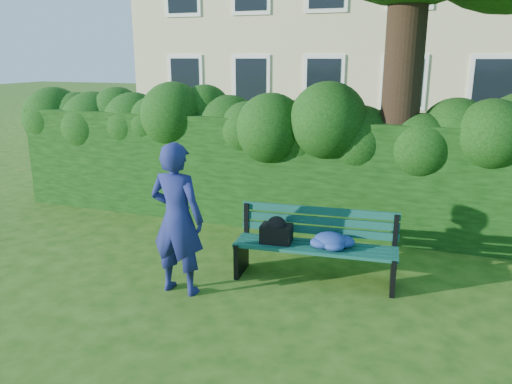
% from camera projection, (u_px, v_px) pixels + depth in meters
% --- Properties ---
extents(ground, '(80.00, 80.00, 0.00)m').
position_uv_depth(ground, '(240.00, 273.00, 6.54)').
color(ground, '#224A10').
rests_on(ground, ground).
extents(hedge, '(10.00, 1.00, 1.80)m').
position_uv_depth(hedge, '(289.00, 171.00, 8.29)').
color(hedge, black).
rests_on(hedge, ground).
extents(park_bench, '(2.06, 0.73, 0.89)m').
position_uv_depth(park_bench, '(313.00, 242.00, 6.25)').
color(park_bench, '#0E4738').
rests_on(park_bench, ground).
extents(man_reading, '(0.68, 0.46, 1.83)m').
position_uv_depth(man_reading, '(177.00, 219.00, 5.81)').
color(man_reading, navy).
rests_on(man_reading, ground).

